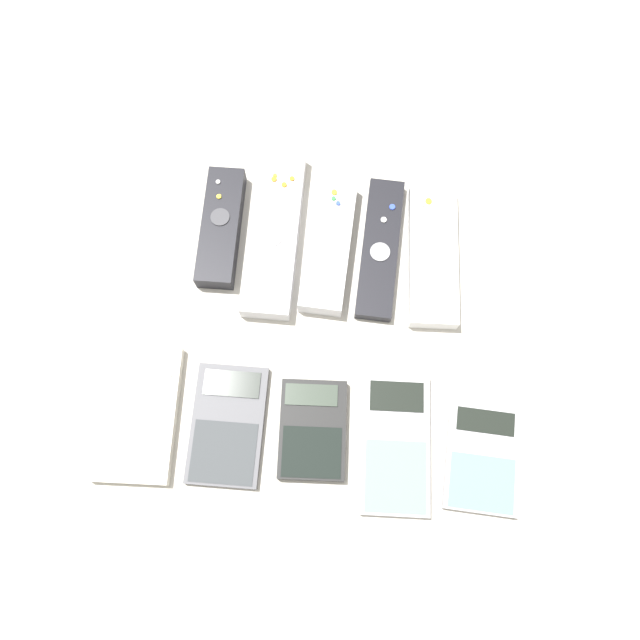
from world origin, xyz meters
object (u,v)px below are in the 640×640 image
remote_4 (433,256)px  calculator_0 (138,413)px  remote_0 (221,227)px  calculator_4 (482,458)px  calculator_3 (396,444)px  calculator_1 (228,425)px  remote_3 (380,249)px  remote_1 (274,233)px  calculator_2 (313,430)px  remote_2 (330,246)px

remote_4 → calculator_0: size_ratio=1.15×
remote_0 → calculator_4: 0.42m
calculator_3 → calculator_4: same height
calculator_0 → calculator_3: 0.30m
calculator_1 → remote_3: bearing=54.8°
remote_0 → calculator_1: bearing=-81.7°
remote_3 → calculator_4: 0.28m
remote_1 → calculator_0: (-0.13, -0.24, -0.01)m
remote_0 → remote_4: (0.27, -0.01, -0.00)m
remote_3 → calculator_4: remote_3 is taller
remote_0 → remote_3: size_ratio=0.85×
remote_1 → remote_3: (0.13, -0.01, -0.00)m
remote_0 → calculator_1: 0.25m
remote_4 → calculator_2: bearing=-122.3°
remote_3 → remote_4: remote_4 is taller
calculator_3 → remote_2: bearing=110.0°
calculator_1 → calculator_4: same height
calculator_0 → calculator_1: bearing=-4.2°
remote_3 → calculator_3: remote_3 is taller
remote_1 → remote_4: bearing=-3.7°
remote_1 → remote_4: (0.20, -0.01, -0.00)m
remote_2 → remote_3: size_ratio=0.94×
remote_0 → calculator_2: 0.28m
remote_2 → remote_4: size_ratio=0.94×
remote_3 → calculator_3: size_ratio=1.14×
calculator_2 → remote_3: bearing=71.9°
remote_2 → calculator_4: (0.20, -0.24, -0.01)m
remote_2 → remote_4: 0.13m
remote_1 → remote_2: size_ratio=1.28×
calculator_1 → calculator_0: bearing=177.6°
remote_0 → remote_3: remote_0 is taller
calculator_1 → calculator_2: size_ratio=1.19×
calculator_3 → calculator_1: bearing=176.4°
remote_4 → remote_2: bearing=177.2°
remote_3 → calculator_2: 0.24m
remote_0 → calculator_3: 0.34m
remote_4 → calculator_0: 0.40m
remote_1 → calculator_2: size_ratio=1.88×
remote_0 → calculator_3: bearing=-47.6°
remote_1 → remote_4: 0.20m
remote_0 → remote_1: (0.07, 0.00, -0.00)m
calculator_0 → calculator_2: same height
calculator_1 → remote_4: bearing=44.6°
remote_3 → calculator_0: size_ratio=1.14×
remote_1 → calculator_3: 0.30m
remote_0 → calculator_4: (0.34, -0.25, -0.01)m
calculator_0 → calculator_1: (0.10, -0.00, -0.00)m
remote_1 → calculator_0: size_ratio=1.37×
remote_1 → calculator_1: size_ratio=1.57×
calculator_0 → calculator_4: size_ratio=1.32×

